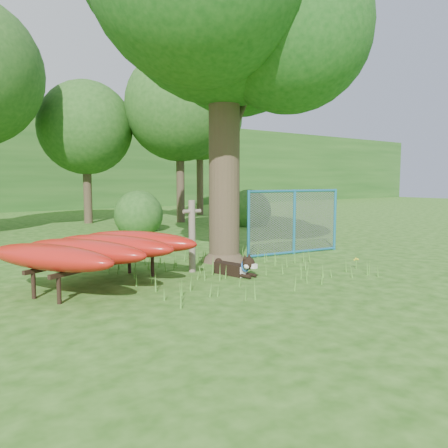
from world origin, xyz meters
TOP-DOWN VIEW (x-y plane):
  - ground at (0.00, 0.00)m, footprint 80.00×80.00m
  - wooden_post at (-0.28, 1.66)m, footprint 0.40×0.14m
  - kayak_rack at (-2.27, 1.59)m, footprint 3.70×3.33m
  - husky_dog at (0.23, 0.82)m, footprint 0.43×1.08m
  - fence_section at (2.99, 1.97)m, footprint 2.80×0.44m
  - wildflower_clump at (2.67, -0.18)m, footprint 0.11×0.10m
  - bg_tree_c at (1.50, 13.00)m, footprint 4.00×4.00m
  - bg_tree_d at (5.00, 11.00)m, footprint 4.80×4.80m
  - bg_tree_e at (8.00, 14.00)m, footprint 4.60×4.60m
  - shrub_right at (6.50, 8.00)m, footprint 1.80×1.80m
  - shrub_mid at (2.00, 9.00)m, footprint 1.80×1.80m

SIDE VIEW (x-z plane):
  - ground at x=0.00m, z-range 0.00..0.00m
  - shrub_right at x=6.50m, z-range -0.90..0.90m
  - shrub_mid at x=2.00m, z-range -0.90..0.90m
  - husky_dog at x=0.23m, z-range -0.07..0.41m
  - wildflower_clump at x=2.67m, z-range 0.07..0.31m
  - kayak_rack at x=-2.27m, z-range 0.24..1.12m
  - wooden_post at x=-0.28m, z-range 0.04..1.52m
  - fence_section at x=2.99m, z-range -0.55..2.20m
  - bg_tree_c at x=1.50m, z-range 1.05..7.17m
  - bg_tree_d at x=5.00m, z-range 1.33..8.83m
  - bg_tree_e at x=8.00m, z-range 1.46..9.01m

